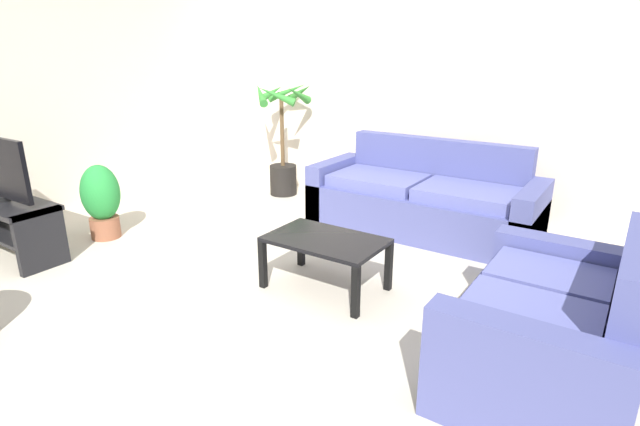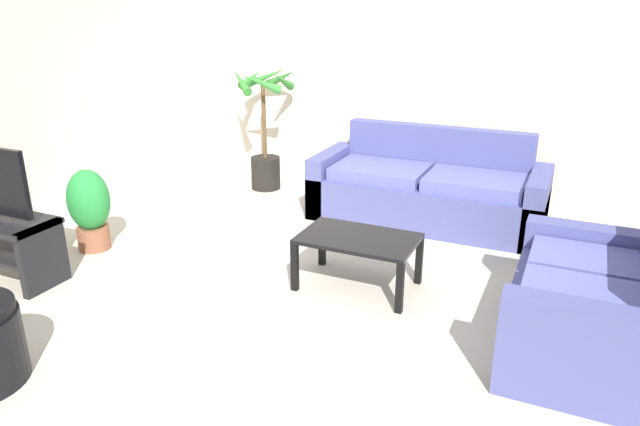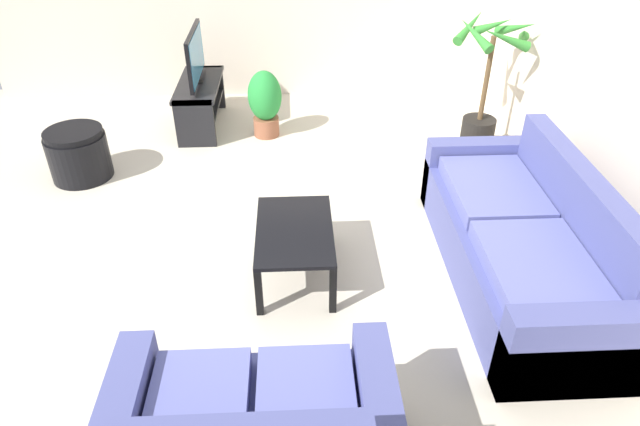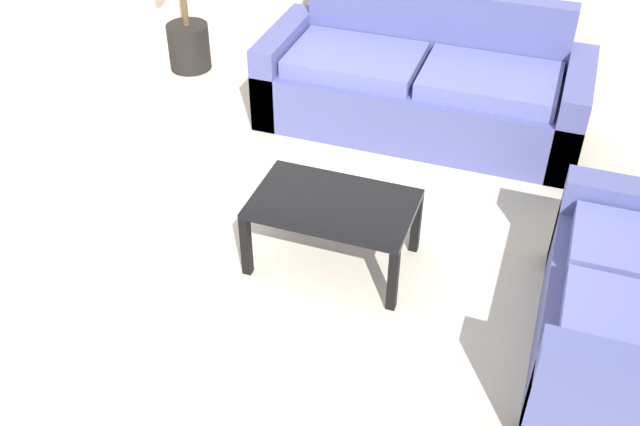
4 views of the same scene
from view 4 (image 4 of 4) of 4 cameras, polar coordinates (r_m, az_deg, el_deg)
ground_plane at (r=4.02m, az=-10.76°, el=-7.26°), size 6.60×6.60×0.00m
couch_main at (r=5.36m, az=7.90°, el=9.61°), size 2.26×0.90×0.90m
coffee_table at (r=4.00m, az=1.02°, el=0.19°), size 0.88×0.56×0.42m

